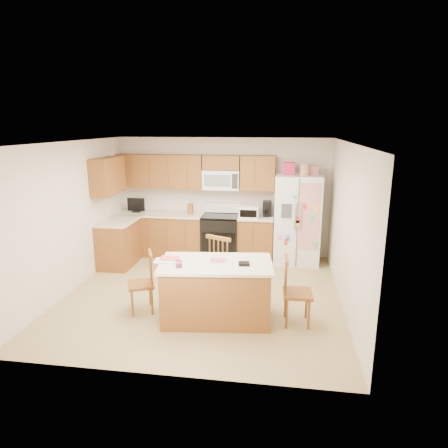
% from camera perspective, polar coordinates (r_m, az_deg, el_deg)
% --- Properties ---
extents(ground, '(4.50, 4.50, 0.00)m').
position_cam_1_polar(ground, '(6.80, -3.03, -9.96)').
color(ground, '#927B53').
rests_on(ground, ground).
extents(room_shell, '(4.60, 4.60, 2.52)m').
position_cam_1_polar(room_shell, '(6.35, -3.19, 1.99)').
color(room_shell, beige).
rests_on(room_shell, ground).
extents(cabinetry, '(3.36, 1.56, 2.15)m').
position_cam_1_polar(cabinetry, '(8.40, -7.27, 1.22)').
color(cabinetry, brown).
rests_on(cabinetry, ground).
extents(stove, '(0.76, 0.65, 1.13)m').
position_cam_1_polar(stove, '(8.44, -0.47, -1.69)').
color(stove, black).
rests_on(stove, ground).
extents(refrigerator, '(0.90, 0.79, 2.04)m').
position_cam_1_polar(refrigerator, '(8.18, 10.39, 0.79)').
color(refrigerator, white).
rests_on(refrigerator, ground).
extents(island, '(1.73, 1.10, 0.96)m').
position_cam_1_polar(island, '(5.83, -1.14, -9.49)').
color(island, brown).
rests_on(island, ground).
extents(windsor_chair_left, '(0.51, 0.52, 0.92)m').
position_cam_1_polar(windsor_chair_left, '(6.19, -11.57, -8.35)').
color(windsor_chair_left, brown).
rests_on(windsor_chair_left, ground).
extents(windsor_chair_back, '(0.61, 0.60, 1.08)m').
position_cam_1_polar(windsor_chair_back, '(6.49, -0.02, -6.29)').
color(windsor_chair_back, brown).
rests_on(windsor_chair_back, ground).
extents(windsor_chair_right, '(0.42, 0.44, 0.99)m').
position_cam_1_polar(windsor_chair_right, '(5.79, 10.20, -9.63)').
color(windsor_chair_right, brown).
rests_on(windsor_chair_right, ground).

